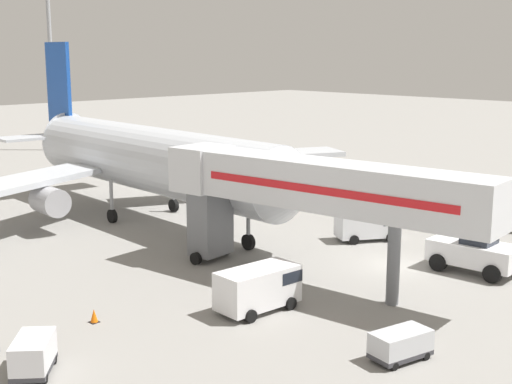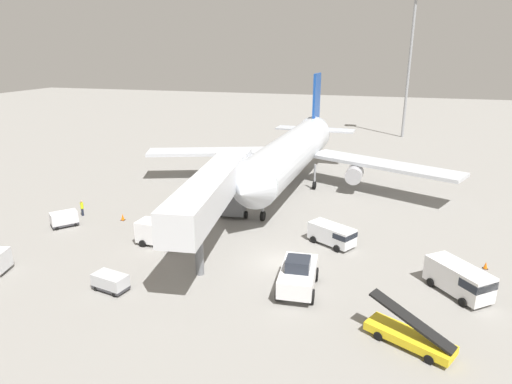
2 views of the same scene
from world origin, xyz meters
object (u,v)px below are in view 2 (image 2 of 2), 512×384
Objects in this scene: service_van_near_left at (460,279)px; baggage_cart_near_right at (110,281)px; baggage_cart_far_center at (64,218)px; apron_light_mast at (412,38)px; airplane_at_gate at (293,152)px; pushback_tug at (298,275)px; safety_cone_alpha at (486,265)px; ground_crew_worker_foreground at (82,208)px; jet_bridge at (216,188)px; belt_loader_truck at (409,335)px; service_van_far_right at (162,232)px; service_van_outer_left at (333,234)px; safety_cone_bravo at (123,217)px.

service_van_near_left is 1.79× the size of baggage_cart_near_right.
baggage_cart_far_center is 74.32m from apron_light_mast.
airplane_at_gate is at bearing -109.41° from apron_light_mast.
pushback_tug is 8.87× the size of safety_cone_alpha.
service_van_near_left is 38.78m from ground_crew_worker_foreground.
apron_light_mast is (18.08, 62.27, 14.33)m from jet_bridge.
pushback_tug reaches higher than service_van_near_left.
belt_loader_truck is at bearing -1.68° from baggage_cart_near_right.
airplane_at_gate is at bearing 69.30° from service_van_far_right.
service_van_far_right is (-8.07, -21.36, -3.65)m from airplane_at_gate.
safety_cone_alpha is (14.70, 7.94, -0.99)m from pushback_tug.
service_van_near_left is 1.09× the size of service_van_outer_left.
service_van_near_left is 8.46× the size of safety_cone_alpha.
apron_light_mast is at bearing 70.59° from airplane_at_gate.
belt_loader_truck is 75.78m from apron_light_mast.
ground_crew_worker_foreground reaches higher than safety_cone_alpha.
service_van_far_right reaches higher than ground_crew_worker_foreground.
service_van_outer_left is 1.64× the size of baggage_cart_far_center.
airplane_at_gate reaches higher than safety_cone_bravo.
apron_light_mast is (9.03, 68.53, 18.67)m from pushback_tug.
safety_cone_alpha is (20.67, -18.03, -4.64)m from airplane_at_gate.
pushback_tug is at bearing 16.50° from baggage_cart_near_right.
airplane_at_gate reaches higher than ground_crew_worker_foreground.
jet_bridge is 11.89m from service_van_outer_left.
service_van_far_right is at bearing -163.75° from service_van_outer_left.
service_van_outer_left reaches higher than safety_cone_alpha.
airplane_at_gate is 26.89m from pushback_tug.
service_van_near_left is at bearing 63.12° from belt_loader_truck.
jet_bridge is 66.41m from apron_light_mast.
belt_loader_truck is 21.98m from baggage_cart_near_right.
baggage_cart_near_right is (12.26, -10.05, -0.13)m from baggage_cart_far_center.
baggage_cart_near_right is (-7.94, -30.09, -4.20)m from airplane_at_gate.
belt_loader_truck is at bearing -25.43° from safety_cone_bravo.
pushback_tug is at bearing -151.64° from safety_cone_alpha.
apron_light_mast reaches higher than pushback_tug.
service_van_near_left is at bearing -4.69° from baggage_cart_far_center.
belt_loader_truck reaches higher than ground_crew_worker_foreground.
apron_light_mast reaches higher than safety_cone_bravo.
jet_bridge reaches higher than belt_loader_truck.
service_van_outer_left reaches higher than ground_crew_worker_foreground.
safety_cone_bravo is at bearing 166.55° from jet_bridge.
pushback_tug reaches higher than ground_crew_worker_foreground.
airplane_at_gate is 68.83× the size of safety_cone_alpha.
baggage_cart_near_right is at bearing -46.83° from ground_crew_worker_foreground.
baggage_cart_near_right is 1.64× the size of ground_crew_worker_foreground.
safety_cone_bravo is (-15.29, -16.78, -4.61)m from airplane_at_gate.
safety_cone_alpha is 0.90× the size of safety_cone_bravo.
service_van_near_left is at bearing 13.27° from pushback_tug.
jet_bridge is 7.19× the size of baggage_cart_near_right.
service_van_outer_left is at bearing -97.17° from apron_light_mast.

